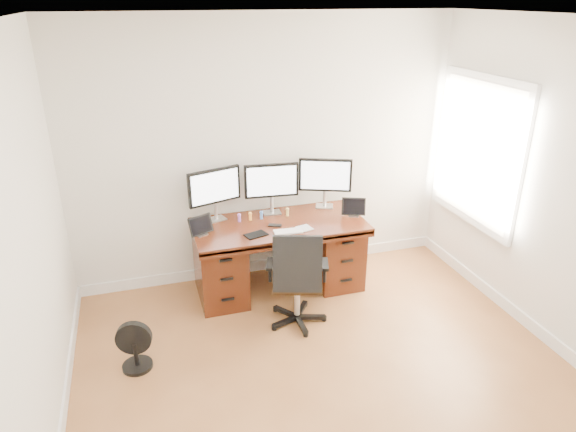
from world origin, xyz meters
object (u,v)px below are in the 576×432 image
object	(u,v)px
floor_fan	(135,347)
keyboard	(288,231)
office_chair	(297,294)
desk	(279,253)
monitor_center	(272,182)

from	to	relation	value
floor_fan	keyboard	xyz separation A→B (m)	(1.49, 0.62, 0.55)
floor_fan	keyboard	world-z (taller)	keyboard
keyboard	office_chair	bearing A→B (deg)	-92.55
floor_fan	keyboard	distance (m)	1.70
desk	floor_fan	size ratio (longest dim) A/B	4.00
desk	keyboard	size ratio (longest dim) A/B	6.31
floor_fan	monitor_center	world-z (taller)	monitor_center
office_chair	floor_fan	world-z (taller)	office_chair
floor_fan	desk	bearing A→B (deg)	42.35
desk	monitor_center	world-z (taller)	monitor_center
desk	monitor_center	bearing A→B (deg)	90.03
office_chair	floor_fan	bearing A→B (deg)	-154.27
desk	monitor_center	distance (m)	0.72
office_chair	monitor_center	size ratio (longest dim) A/B	1.76
monitor_center	keyboard	distance (m)	0.60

